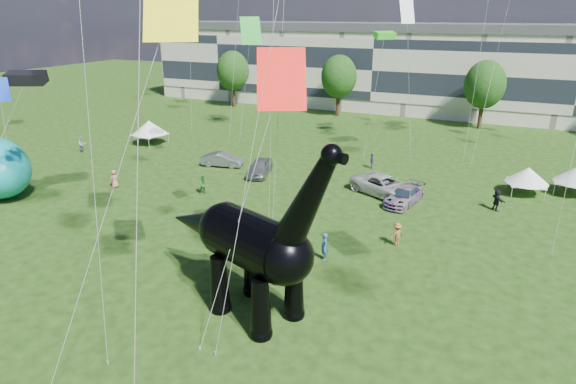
% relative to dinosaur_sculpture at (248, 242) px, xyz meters
% --- Properties ---
extents(ground, '(220.00, 220.00, 0.00)m').
position_rel_dinosaur_sculpture_xyz_m(ground, '(-0.52, -3.43, -3.87)').
color(ground, '#16330C').
rests_on(ground, ground).
extents(terrace_row, '(78.00, 11.00, 12.00)m').
position_rel_dinosaur_sculpture_xyz_m(terrace_row, '(-8.52, 58.57, 2.13)').
color(terrace_row, beige).
rests_on(terrace_row, ground).
extents(tree_far_left, '(5.20, 5.20, 9.44)m').
position_rel_dinosaur_sculpture_xyz_m(tree_far_left, '(-30.52, 49.57, 2.42)').
color(tree_far_left, '#382314').
rests_on(tree_far_left, ground).
extents(tree_mid_left, '(5.20, 5.20, 9.44)m').
position_rel_dinosaur_sculpture_xyz_m(tree_mid_left, '(-12.52, 49.57, 2.42)').
color(tree_mid_left, '#382314').
rests_on(tree_mid_left, ground).
extents(tree_mid_right, '(5.20, 5.20, 9.44)m').
position_rel_dinosaur_sculpture_xyz_m(tree_mid_right, '(7.48, 49.57, 2.42)').
color(tree_mid_right, '#382314').
rests_on(tree_mid_right, ground).
extents(dinosaur_sculpture, '(12.36, 5.94, 10.25)m').
position_rel_dinosaur_sculpture_xyz_m(dinosaur_sculpture, '(0.00, 0.00, 0.00)').
color(dinosaur_sculpture, black).
rests_on(dinosaur_sculpture, ground).
extents(car_silver, '(2.85, 4.85, 1.55)m').
position_rel_dinosaur_sculpture_xyz_m(car_silver, '(-9.93, 19.83, -3.10)').
color(car_silver, '#A6A6AB').
rests_on(car_silver, ground).
extents(car_grey, '(4.38, 2.31, 1.37)m').
position_rel_dinosaur_sculpture_xyz_m(car_grey, '(-14.66, 20.71, -3.18)').
color(car_grey, slate).
rests_on(car_grey, ground).
extents(car_white, '(6.60, 5.10, 1.66)m').
position_rel_dinosaur_sculpture_xyz_m(car_white, '(2.16, 19.47, -3.04)').
color(car_white, silver).
rests_on(car_white, ground).
extents(car_dark, '(2.85, 5.03, 1.37)m').
position_rel_dinosaur_sculpture_xyz_m(car_dark, '(4.15, 18.17, -3.18)').
color(car_dark, '#595960').
rests_on(car_dark, ground).
extents(gazebo_near, '(4.01, 4.01, 2.41)m').
position_rel_dinosaur_sculpture_xyz_m(gazebo_near, '(13.07, 24.73, -2.18)').
color(gazebo_near, white).
rests_on(gazebo_near, ground).
extents(gazebo_left, '(4.63, 4.63, 2.79)m').
position_rel_dinosaur_sculpture_xyz_m(gazebo_left, '(-27.11, 24.70, -1.91)').
color(gazebo_left, white).
rests_on(gazebo_left, ground).
extents(visitors, '(53.58, 42.13, 1.82)m').
position_rel_dinosaur_sculpture_xyz_m(visitors, '(-4.15, 12.09, -3.02)').
color(visitors, black).
rests_on(visitors, ground).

